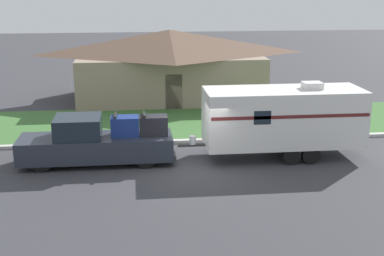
# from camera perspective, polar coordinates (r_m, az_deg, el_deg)

# --- Properties ---
(ground_plane) EXTENTS (120.00, 120.00, 0.00)m
(ground_plane) POSITION_cam_1_polar(r_m,az_deg,el_deg) (21.63, 0.51, -4.44)
(ground_plane) COLOR #38383D
(curb_strip) EXTENTS (80.00, 0.30, 0.14)m
(curb_strip) POSITION_cam_1_polar(r_m,az_deg,el_deg) (25.14, -0.53, -1.40)
(curb_strip) COLOR beige
(curb_strip) RESTS_ON ground_plane
(lawn_strip) EXTENTS (80.00, 7.00, 0.03)m
(lawn_strip) POSITION_cam_1_polar(r_m,az_deg,el_deg) (28.65, -1.29, 0.60)
(lawn_strip) COLOR #3D6B33
(lawn_strip) RESTS_ON ground_plane
(house_across_street) EXTENTS (12.36, 6.98, 4.39)m
(house_across_street) POSITION_cam_1_polar(r_m,az_deg,el_deg) (34.34, -2.40, 6.93)
(house_across_street) COLOR gray
(house_across_street) RESTS_ON ground_plane
(pickup_truck) EXTENTS (6.40, 1.95, 2.09)m
(pickup_truck) POSITION_cam_1_polar(r_m,az_deg,el_deg) (22.42, -10.08, -1.49)
(pickup_truck) COLOR black
(pickup_truck) RESTS_ON ground_plane
(travel_trailer) EXTENTS (7.85, 2.43, 3.24)m
(travel_trailer) POSITION_cam_1_polar(r_m,az_deg,el_deg) (23.03, 9.71, 1.17)
(travel_trailer) COLOR black
(travel_trailer) RESTS_ON ground_plane
(mailbox) EXTENTS (0.48, 0.20, 1.32)m
(mailbox) POSITION_cam_1_polar(r_m,az_deg,el_deg) (25.98, -11.72, 0.99)
(mailbox) COLOR brown
(mailbox) RESTS_ON ground_plane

